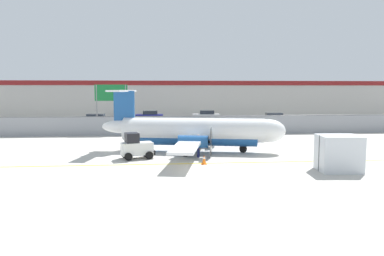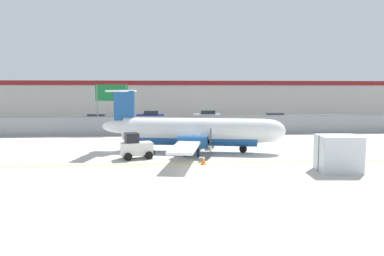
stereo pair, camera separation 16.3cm
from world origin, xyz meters
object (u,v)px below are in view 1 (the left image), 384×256
at_px(parked_car_1, 150,116).
at_px(highway_sign, 111,97).
at_px(traffic_cone_near_left, 193,144).
at_px(parked_car_0, 95,120).
at_px(traffic_cone_near_right, 204,160).
at_px(baggage_tug, 136,147).
at_px(parked_car_3, 275,119).
at_px(parked_car_2, 206,116).
at_px(ground_crew_worker, 198,144).
at_px(commuter_airplane, 196,132).
at_px(cargo_container, 339,153).

xyz_separation_m(parked_car_1, highway_sign, (-3.89, -15.93, 3.24)).
distance_m(traffic_cone_near_left, parked_car_0, 22.38).
height_order(traffic_cone_near_right, parked_car_0, parked_car_0).
relative_size(baggage_tug, parked_car_3, 0.58).
distance_m(parked_car_0, parked_car_2, 17.38).
relative_size(baggage_tug, traffic_cone_near_right, 3.97).
bearing_deg(ground_crew_worker, traffic_cone_near_right, -90.04).
bearing_deg(parked_car_1, parked_car_3, 157.23).
distance_m(parked_car_0, parked_car_1, 10.16).
bearing_deg(parked_car_1, traffic_cone_near_left, 98.99).
distance_m(commuter_airplane, traffic_cone_near_right, 5.27).
bearing_deg(traffic_cone_near_right, baggage_tug, 151.51).
relative_size(ground_crew_worker, highway_sign, 0.31).
bearing_deg(baggage_tug, parked_car_3, 37.49).
xyz_separation_m(traffic_cone_near_right, parked_car_0, (-11.38, 26.61, 0.58)).
bearing_deg(parked_car_2, traffic_cone_near_left, 85.81).
height_order(parked_car_1, highway_sign, highway_sign).
height_order(traffic_cone_near_left, parked_car_0, parked_car_0).
relative_size(ground_crew_worker, parked_car_2, 0.39).
bearing_deg(traffic_cone_near_right, parked_car_0, 113.15).
xyz_separation_m(commuter_airplane, baggage_tug, (-4.64, -2.61, -0.75)).
relative_size(baggage_tug, parked_car_2, 0.58).
bearing_deg(parked_car_1, traffic_cone_near_right, 97.18).
distance_m(parked_car_0, parked_car_3, 24.68).
bearing_deg(traffic_cone_near_left, highway_sign, 127.26).
distance_m(ground_crew_worker, parked_car_3, 27.40).
height_order(ground_crew_worker, parked_car_3, same).
relative_size(traffic_cone_near_right, parked_car_1, 0.15).
relative_size(traffic_cone_near_left, parked_car_2, 0.15).
bearing_deg(cargo_container, traffic_cone_near_right, 165.45).
xyz_separation_m(traffic_cone_near_right, highway_sign, (-8.15, 17.94, 3.83)).
height_order(parked_car_2, highway_sign, highway_sign).
height_order(traffic_cone_near_left, parked_car_2, parked_car_2).
relative_size(ground_crew_worker, cargo_container, 0.66).
distance_m(baggage_tug, parked_car_1, 31.37).
height_order(ground_crew_worker, traffic_cone_near_left, ground_crew_worker).
bearing_deg(baggage_tug, highway_sign, 87.16).
xyz_separation_m(cargo_container, parked_car_0, (-19.28, 29.44, -0.21)).
height_order(commuter_airplane, parked_car_2, commuter_airplane).
xyz_separation_m(baggage_tug, ground_crew_worker, (4.51, 0.09, 0.10)).
bearing_deg(parked_car_2, baggage_tug, 79.36).
bearing_deg(ground_crew_worker, parked_car_1, 95.46).
relative_size(cargo_container, parked_car_0, 0.60).
bearing_deg(baggage_tug, parked_car_1, 73.61).
bearing_deg(commuter_airplane, parked_car_3, 70.12).
xyz_separation_m(commuter_airplane, ground_crew_worker, (-0.12, -2.52, -0.65)).
bearing_deg(ground_crew_worker, parked_car_3, 58.59).
bearing_deg(baggage_tug, parked_car_0, 89.92).
bearing_deg(commuter_airplane, traffic_cone_near_left, 104.37).
bearing_deg(cargo_container, highway_sign, 132.86).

